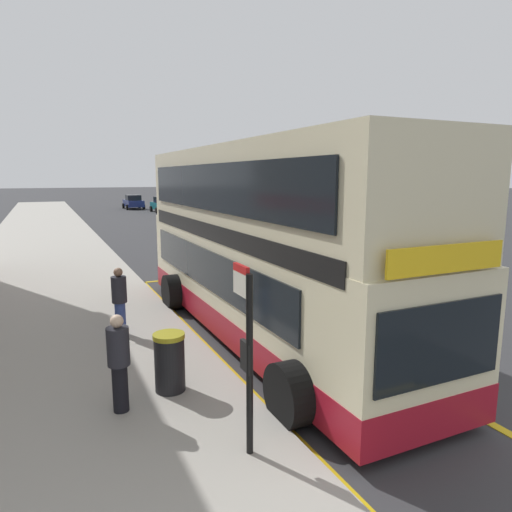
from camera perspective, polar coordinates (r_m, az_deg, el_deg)
name	(u,v)px	position (r m, az deg, el deg)	size (l,w,h in m)	color
ground_plane	(147,227)	(34.99, -13.49, 3.55)	(260.00, 260.00, 0.00)	#333335
pavement_near	(44,231)	(34.27, -25.03, 2.88)	(6.00, 76.00, 0.14)	#A39E93
double_decker_bus	(261,249)	(10.56, 0.66, 0.84)	(3.17, 10.72, 4.40)	beige
bus_bay_markings	(265,337)	(10.86, 1.13, -10.12)	(3.06, 13.87, 0.01)	gold
bus_stop_sign	(247,343)	(5.93, -1.14, -10.89)	(0.09, 0.51, 2.48)	black
parked_car_navy_distant	(133,202)	(54.91, -15.13, 6.55)	(2.09, 4.20, 1.62)	navy
parked_car_teal_behind	(163,205)	(49.27, -11.64, 6.33)	(2.09, 4.20, 1.62)	#196066
parked_car_maroon_across	(214,215)	(34.92, -5.30, 5.09)	(2.09, 4.20, 1.62)	maroon
pedestrian_waiting_near_sign	(119,360)	(7.41, -16.82, -12.35)	(0.34, 0.34, 1.55)	black
pedestrian_further_back	(119,299)	(10.87, -16.74, -5.15)	(0.34, 0.34, 1.56)	#33478C
litter_bin	(170,362)	(8.01, -10.77, -12.91)	(0.53, 0.53, 1.01)	black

